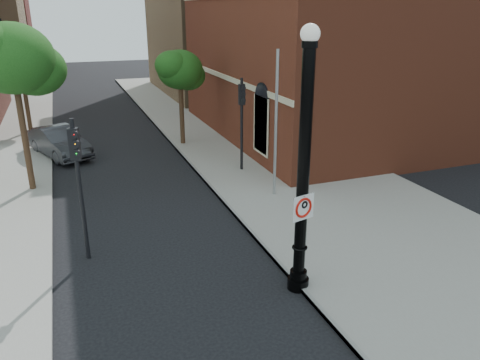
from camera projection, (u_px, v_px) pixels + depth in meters
name	position (u px, v px, depth m)	size (l,w,h in m)	color
ground	(220.00, 296.00, 11.91)	(120.00, 120.00, 0.00)	black
sidewalk_right	(272.00, 158.00, 22.67)	(8.00, 60.00, 0.12)	gray
curb_edge	(194.00, 167.00, 21.35)	(0.10, 60.00, 0.14)	gray
brick_wall_building	(402.00, 20.00, 27.36)	(22.30, 16.30, 12.50)	brown
bg_building_tan_b	(284.00, 7.00, 41.16)	(22.00, 14.00, 14.00)	#92724F
lamppost	(303.00, 179.00, 11.21)	(0.56, 0.56, 6.60)	black
no_parking_sign	(303.00, 207.00, 11.29)	(0.63, 0.19, 0.65)	white
parked_car	(59.00, 142.00, 22.97)	(1.54, 4.42, 1.46)	#2C2C31
traffic_signal_left	(78.00, 167.00, 12.76)	(0.32, 0.36, 4.17)	black
traffic_signal_right	(242.00, 110.00, 20.05)	(0.28, 0.35, 4.16)	black
utility_pole	(276.00, 127.00, 17.25)	(0.11, 0.11, 5.57)	#999999
street_tree_a	(13.00, 60.00, 17.08)	(3.60, 3.25, 6.48)	#362415
street_tree_b	(22.00, 73.00, 26.36)	(2.44, 2.20, 4.39)	#362415
street_tree_c	(180.00, 71.00, 23.81)	(2.76, 2.49, 4.97)	#362415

